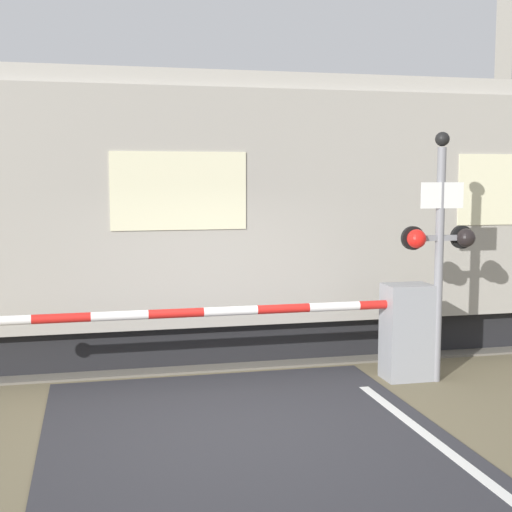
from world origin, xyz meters
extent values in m
plane|color=#6B6047|center=(0.00, 0.00, 0.00)|extent=(80.00, 80.00, 0.00)
cube|color=#666056|center=(0.00, 3.74, 0.01)|extent=(36.00, 3.20, 0.03)
cube|color=#595451|center=(0.00, 3.02, 0.08)|extent=(36.00, 0.08, 0.10)
cube|color=#595451|center=(0.00, 4.46, 0.08)|extent=(36.00, 0.08, 0.10)
cube|color=black|center=(-0.34, 3.74, 0.30)|extent=(16.48, 2.52, 0.60)
cube|color=#9E998E|center=(-0.34, 3.74, 2.20)|extent=(17.92, 2.97, 3.21)
cube|color=#ADA89E|center=(-0.34, 3.74, 3.93)|extent=(17.56, 2.73, 0.24)
cube|color=beige|center=(-0.34, 2.25, 2.44)|extent=(1.79, 0.02, 1.03)
cube|color=gray|center=(2.48, 1.29, 0.62)|extent=(0.60, 0.44, 1.25)
cylinder|color=gray|center=(2.48, 1.29, 1.00)|extent=(0.16, 0.16, 0.18)
cylinder|color=red|center=(2.15, 1.29, 1.00)|extent=(0.67, 0.11, 0.11)
cylinder|color=white|center=(1.49, 1.29, 1.00)|extent=(0.67, 0.11, 0.11)
cylinder|color=red|center=(0.82, 1.29, 1.00)|extent=(0.67, 0.11, 0.11)
cylinder|color=white|center=(0.15, 1.29, 1.00)|extent=(0.67, 0.11, 0.11)
cylinder|color=red|center=(-0.51, 1.29, 1.00)|extent=(0.67, 0.11, 0.11)
cylinder|color=white|center=(-1.18, 1.29, 1.00)|extent=(0.67, 0.11, 0.11)
cylinder|color=red|center=(-1.84, 1.29, 1.00)|extent=(0.67, 0.11, 0.11)
cylinder|color=white|center=(-2.51, 1.29, 1.00)|extent=(0.67, 0.11, 0.11)
cylinder|color=gray|center=(2.82, 1.11, 1.50)|extent=(0.11, 0.11, 3.00)
cube|color=gray|center=(2.82, 1.11, 1.86)|extent=(0.80, 0.07, 0.07)
sphere|color=red|center=(2.48, 1.06, 1.86)|extent=(0.24, 0.24, 0.24)
sphere|color=black|center=(3.16, 1.06, 1.86)|extent=(0.24, 0.24, 0.24)
cylinder|color=black|center=(2.48, 1.17, 1.86)|extent=(0.30, 0.06, 0.30)
cylinder|color=black|center=(3.16, 1.17, 1.86)|extent=(0.30, 0.06, 0.30)
cube|color=white|center=(2.82, 1.07, 2.40)|extent=(0.57, 0.02, 0.33)
sphere|color=black|center=(2.82, 1.11, 3.10)|extent=(0.18, 0.18, 0.18)
camera|label=1|loc=(-1.47, -7.12, 2.62)|focal=50.00mm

